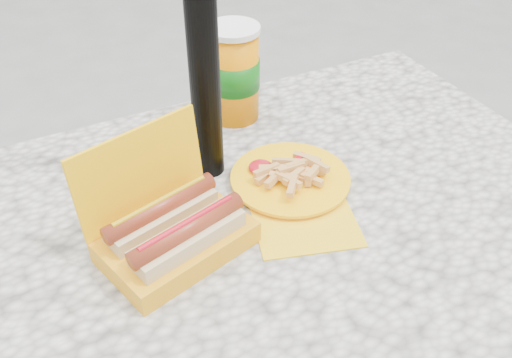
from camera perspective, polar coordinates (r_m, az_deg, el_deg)
name	(u,v)px	position (r m, az deg, el deg)	size (l,w,h in m)	color
picnic_table	(250,270)	(0.98, -0.60, -9.14)	(1.20, 0.80, 0.75)	beige
hotdog_box	(173,230)	(0.85, -8.30, -5.08)	(0.25, 0.21, 0.18)	#FFB505
fries_plate	(291,180)	(0.98, 3.50, -0.14)	(0.23, 0.29, 0.04)	yellow
soda_cup	(234,73)	(1.12, -2.22, 10.53)	(0.10, 0.10, 0.19)	orange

